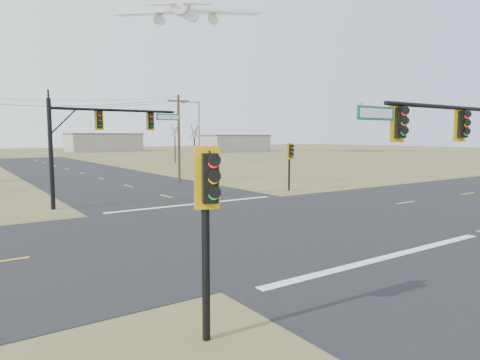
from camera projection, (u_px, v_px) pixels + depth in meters
The scene contains 16 objects.
ground at pixel (265, 224), 22.02m from camera, with size 320.00×320.00×0.00m, color olive.
road_ew at pixel (265, 223), 22.02m from camera, with size 160.00×14.00×0.02m, color black.
road_ns at pixel (265, 223), 22.02m from camera, with size 14.00×160.00×0.02m, color black.
stop_bar_near at pixel (388, 257), 15.86m from camera, with size 12.00×0.40×0.01m, color silver.
stop_bar_far at pixel (195, 204), 28.17m from camera, with size 12.00×0.40×0.01m, color silver.
mast_arm_near at pixel (461, 135), 16.81m from camera, with size 10.32×0.58×6.18m.
mast_arm_far at pixel (101, 130), 27.51m from camera, with size 8.84×0.49×6.77m.
pedestal_signal_ne at pixel (291, 155), 34.96m from camera, with size 0.68×0.60×3.98m.
pedestal_signal_sw at pixel (209, 199), 9.04m from camera, with size 0.66×0.57×4.31m.
utility_pole_near at pixel (179, 137), 40.88m from camera, with size 2.00×0.71×8.40m.
streetlight_a at pixel (198, 133), 51.47m from camera, with size 2.44×0.37×8.70m.
bare_tree_c at pixel (194, 131), 62.14m from camera, with size 3.41×3.41×6.64m.
bare_tree_d at pixel (175, 130), 69.97m from camera, with size 2.64×2.64×6.78m.
warehouse_mid at pixel (104, 143), 126.07m from camera, with size 20.00×12.00×5.00m, color #A49F92.
warehouse_right at pixel (235, 144), 122.46m from camera, with size 18.00×10.00×4.50m, color #A49F92.
jet_airliner at pixel (186, 11), 100.19m from camera, with size 32.87×33.13×14.94m.
Camera 1 is at (-13.30, -17.16, 4.50)m, focal length 32.00 mm.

